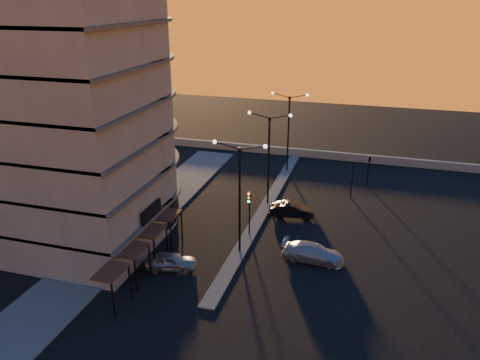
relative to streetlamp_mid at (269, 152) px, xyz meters
The scene contains 14 objects.
ground 11.46m from the streetlamp_mid, 90.00° to the right, with size 120.00×120.00×0.00m, color black.
sidewalk_west 13.30m from the streetlamp_mid, 150.26° to the right, with size 5.00×40.00×0.12m, color #4A4A47.
median 5.53m from the streetlamp_mid, 90.00° to the left, with size 1.20×36.00×0.12m, color #4A4A47.
parapet 16.91m from the streetlamp_mid, 82.87° to the left, with size 44.00×0.50×1.00m, color slate.
building 18.31m from the streetlamp_mid, 144.54° to the right, with size 14.35×17.08×25.00m.
streetlamp_near 10.00m from the streetlamp_mid, 90.00° to the right, with size 4.32×0.32×9.51m.
streetlamp_mid is the anchor object (origin of this frame).
streetlamp_far 10.00m from the streetlamp_mid, 90.00° to the left, with size 4.32×0.32×9.51m.
traffic_light_main 7.62m from the streetlamp_mid, 90.00° to the right, with size 0.28×0.44×4.25m.
signal_east_a 9.67m from the streetlamp_mid, 26.57° to the left, with size 0.13×0.16×3.60m.
signal_east_b 12.67m from the streetlamp_mid, 40.10° to the left, with size 0.42×1.99×3.60m.
car_hatchback 15.48m from the streetlamp_mid, 107.24° to the right, with size 1.60×3.97×1.35m, color #94979B.
car_sedan 6.08m from the streetlamp_mid, 37.26° to the right, with size 1.48×4.25×1.40m, color black.
car_wagon 12.38m from the streetlamp_mid, 58.19° to the right, with size 2.00×4.93×1.43m, color #9FA1A7.
Camera 1 is at (9.71, -32.49, 19.86)m, focal length 35.00 mm.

